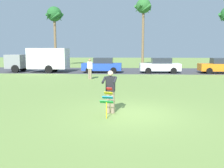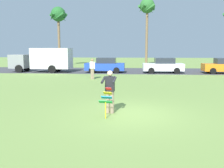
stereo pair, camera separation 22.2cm
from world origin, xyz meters
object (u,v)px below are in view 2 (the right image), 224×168
at_px(parked_car_blue, 105,65).
at_px(parked_car_white, 163,66).
at_px(palm_tree_left_near, 58,17).
at_px(palm_tree_right_near, 147,9).
at_px(person_walker_near, 92,68).
at_px(parked_truck_grey_van, 45,59).
at_px(kite_held, 107,98).
at_px(person_kite_flyer, 110,90).
at_px(parked_car_orange, 224,66).

bearing_deg(parked_car_blue, parked_car_white, 0.01).
relative_size(palm_tree_left_near, palm_tree_right_near, 0.88).
distance_m(palm_tree_right_near, person_walker_near, 18.55).
xyz_separation_m(parked_truck_grey_van, person_walker_near, (6.22, -5.79, -0.48)).
relative_size(parked_truck_grey_van, person_walker_near, 3.91).
bearing_deg(kite_held, person_kite_flyer, 84.31).
height_order(parked_truck_grey_van, palm_tree_left_near, palm_tree_left_near).
relative_size(person_kite_flyer, parked_car_blue, 0.41).
height_order(person_kite_flyer, parked_car_orange, person_kite_flyer).
height_order(palm_tree_left_near, person_walker_near, palm_tree_left_near).
height_order(parked_truck_grey_van, person_walker_near, parked_truck_grey_van).
height_order(parked_car_white, person_walker_near, person_walker_near).
xyz_separation_m(parked_car_blue, palm_tree_left_near, (-7.79, 9.36, 6.31)).
xyz_separation_m(parked_truck_grey_van, parked_car_orange, (19.08, -0.00, -0.64)).
xyz_separation_m(parked_truck_grey_van, palm_tree_left_near, (-1.10, 9.36, 5.67)).
distance_m(parked_truck_grey_van, palm_tree_left_near, 11.00).
bearing_deg(parked_car_white, person_walker_near, -138.90).
height_order(person_kite_flyer, parked_car_white, person_kite_flyer).
relative_size(kite_held, parked_car_white, 0.26).
relative_size(parked_car_orange, palm_tree_left_near, 0.50).
relative_size(kite_held, palm_tree_right_near, 0.11).
bearing_deg(person_kite_flyer, parked_car_blue, 96.88).
bearing_deg(parked_truck_grey_van, palm_tree_right_near, 41.88).
height_order(person_kite_flyer, parked_car_blue, person_kite_flyer).
relative_size(parked_car_blue, palm_tree_right_near, 0.44).
distance_m(parked_car_white, palm_tree_right_near, 12.83).
xyz_separation_m(parked_truck_grey_van, palm_tree_right_near, (11.62, 10.42, 6.74)).
bearing_deg(palm_tree_right_near, parked_car_orange, -54.40).
distance_m(person_kite_flyer, person_walker_near, 11.35).
bearing_deg(parked_car_blue, parked_car_orange, 0.00).
bearing_deg(parked_truck_grey_van, person_kite_flyer, -62.65).
xyz_separation_m(kite_held, parked_truck_grey_van, (-8.66, 17.50, 0.67)).
height_order(parked_car_blue, parked_car_white, same).
height_order(parked_truck_grey_van, parked_car_blue, parked_truck_grey_van).
xyz_separation_m(parked_car_white, person_walker_near, (-6.64, -5.79, 0.16)).
bearing_deg(person_walker_near, parked_car_orange, 24.24).
relative_size(person_kite_flyer, palm_tree_right_near, 0.18).
bearing_deg(person_kite_flyer, person_walker_near, 102.73).
distance_m(person_kite_flyer, parked_truck_grey_van, 18.99).
xyz_separation_m(parked_car_blue, parked_car_white, (6.17, 0.00, 0.00)).
height_order(parked_car_blue, palm_tree_right_near, palm_tree_right_near).
distance_m(parked_car_orange, palm_tree_right_near, 14.79).
height_order(person_kite_flyer, kite_held, person_kite_flyer).
bearing_deg(parked_car_orange, person_kite_flyer, -121.56).
distance_m(parked_truck_grey_van, person_walker_near, 8.51).
xyz_separation_m(person_kite_flyer, person_walker_near, (-2.50, 11.07, -0.02)).
distance_m(parked_truck_grey_van, parked_car_orange, 19.09).
relative_size(palm_tree_right_near, person_walker_near, 5.59).
bearing_deg(parked_car_orange, kite_held, -120.78).
bearing_deg(person_walker_near, parked_car_white, 41.10).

